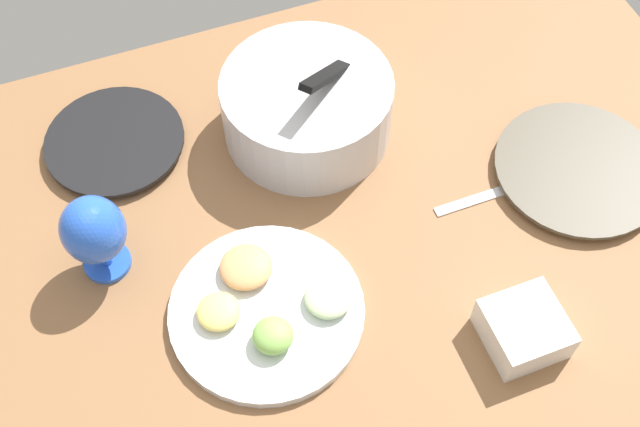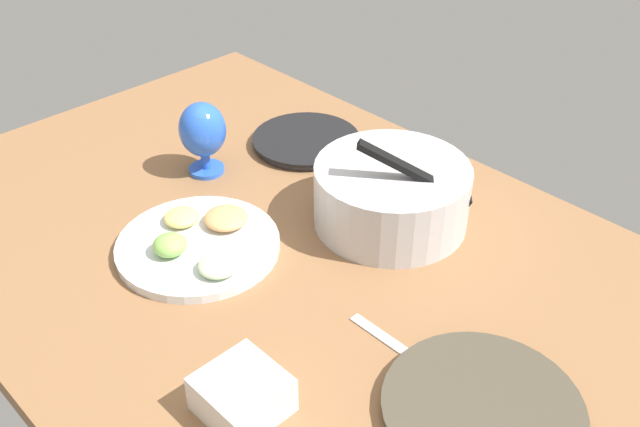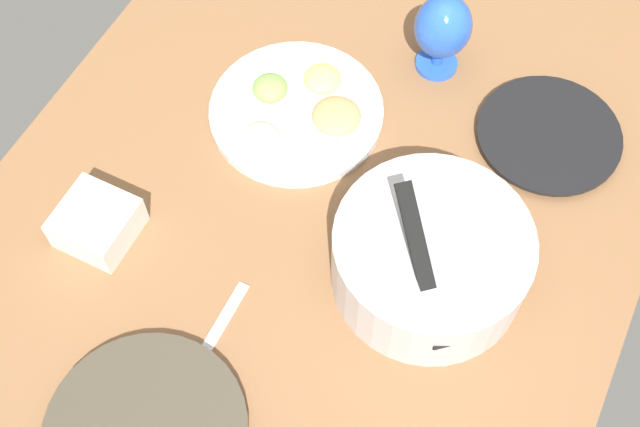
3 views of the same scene
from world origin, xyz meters
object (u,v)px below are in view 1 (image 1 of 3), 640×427
(dinner_plate_right, at_px, (578,170))
(hurricane_glass_blue, at_px, (94,232))
(square_bowl_white, at_px, (524,328))
(mixing_bowl, at_px, (307,105))
(fruit_platter, at_px, (267,308))
(dinner_plate_left, at_px, (115,142))

(dinner_plate_right, bearing_deg, hurricane_glass_blue, 172.00)
(dinner_plate_right, height_order, hurricane_glass_blue, hurricane_glass_blue)
(hurricane_glass_blue, xyz_separation_m, square_bowl_white, (0.56, -0.35, -0.06))
(mixing_bowl, xyz_separation_m, fruit_platter, (-0.19, -0.32, -0.05))
(square_bowl_white, bearing_deg, fruit_platter, 152.79)
(fruit_platter, height_order, hurricane_glass_blue, hurricane_glass_blue)
(mixing_bowl, bearing_deg, dinner_plate_right, -32.71)
(fruit_platter, height_order, square_bowl_white, square_bowl_white)
(dinner_plate_left, relative_size, hurricane_glass_blue, 1.52)
(dinner_plate_left, xyz_separation_m, square_bowl_white, (0.49, -0.59, 0.02))
(hurricane_glass_blue, height_order, square_bowl_white, hurricane_glass_blue)
(dinner_plate_left, distance_m, fruit_platter, 0.43)
(dinner_plate_right, xyz_separation_m, square_bowl_white, (-0.24, -0.24, 0.02))
(dinner_plate_left, bearing_deg, mixing_bowl, -14.67)
(mixing_bowl, height_order, hurricane_glass_blue, mixing_bowl)
(hurricane_glass_blue, distance_m, square_bowl_white, 0.66)
(dinner_plate_right, distance_m, square_bowl_white, 0.34)
(square_bowl_white, bearing_deg, dinner_plate_right, 44.50)
(dinner_plate_left, distance_m, dinner_plate_right, 0.81)
(dinner_plate_left, bearing_deg, square_bowl_white, -49.99)
(mixing_bowl, xyz_separation_m, hurricane_glass_blue, (-0.40, -0.15, 0.03))
(mixing_bowl, distance_m, fruit_platter, 0.38)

